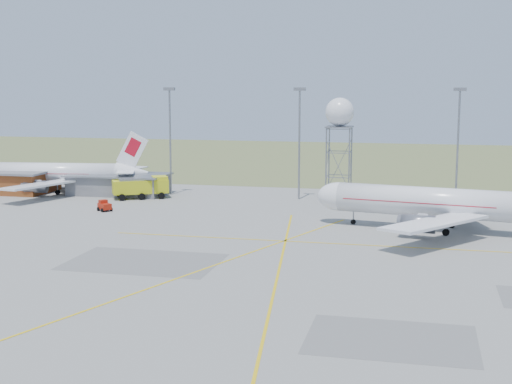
% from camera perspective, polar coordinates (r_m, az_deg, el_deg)
% --- Properties ---
extents(ground, '(400.00, 400.00, 0.00)m').
position_cam_1_polar(ground, '(67.11, 2.28, -9.59)').
color(ground, gray).
rests_on(ground, ground).
extents(grass_strip, '(400.00, 120.00, 0.03)m').
position_cam_1_polar(grass_strip, '(204.08, 9.75, 2.54)').
color(grass_strip, '#5A6939').
rests_on(grass_strip, ground).
extents(building_grey, '(19.00, 10.00, 3.90)m').
position_cam_1_polar(building_grey, '(140.15, -10.94, 0.63)').
color(building_grey, gray).
rests_on(building_grey, ground).
extents(mast_a, '(2.20, 0.50, 20.50)m').
position_cam_1_polar(mast_a, '(137.24, -6.89, 4.79)').
color(mast_a, gray).
rests_on(mast_a, ground).
extents(mast_b, '(2.20, 0.50, 20.50)m').
position_cam_1_polar(mast_b, '(130.81, 3.49, 4.66)').
color(mast_b, gray).
rests_on(mast_b, ground).
extents(mast_c, '(2.20, 0.50, 20.50)m').
position_cam_1_polar(mast_c, '(129.10, 15.87, 4.30)').
color(mast_c, gray).
rests_on(mast_c, ground).
extents(airliner_main, '(38.50, 37.00, 13.13)m').
position_cam_1_polar(airliner_main, '(105.90, 14.44, -0.90)').
color(airliner_main, white).
rests_on(airliner_main, ground).
extents(airliner_far, '(35.77, 34.54, 12.18)m').
position_cam_1_polar(airliner_far, '(145.19, -15.74, 1.43)').
color(airliner_far, white).
rests_on(airliner_far, ground).
extents(radar_tower, '(5.17, 5.17, 18.70)m').
position_cam_1_polar(radar_tower, '(130.31, 6.67, 3.91)').
color(radar_tower, gray).
rests_on(radar_tower, ground).
extents(fire_truck, '(10.50, 7.96, 4.06)m').
position_cam_1_polar(fire_truck, '(134.13, -9.11, 0.31)').
color(fire_truck, '#C2C517').
rests_on(fire_truck, ground).
extents(baggage_tug, '(2.88, 2.84, 1.84)m').
position_cam_1_polar(baggage_tug, '(122.04, -12.02, -1.17)').
color(baggage_tug, '#A21C0B').
rests_on(baggage_tug, ground).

